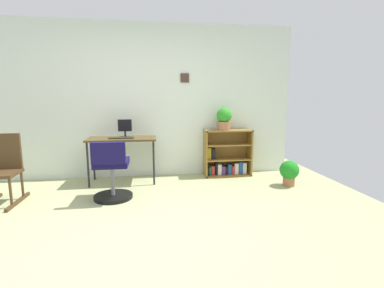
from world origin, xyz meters
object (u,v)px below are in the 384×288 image
Objects in this scene: keyboard at (121,138)px; potted_plant_floor at (289,172)px; bookshelf_low at (226,155)px; monitor at (125,129)px; rocking_chair at (3,168)px; office_chair at (112,174)px; potted_plant_on_shelf at (224,119)px; desk at (122,142)px.

potted_plant_floor is (2.58, -0.50, -0.51)m from keyboard.
keyboard is 0.47× the size of bookshelf_low.
monitor is 0.32× the size of rocking_chair.
potted_plant_on_shelf is (1.77, 0.95, 0.65)m from office_chair.
office_chair is at bearing -4.91° from rocking_chair.
rocking_chair is (-1.39, 0.12, 0.09)m from office_chair.
bookshelf_low reaches higher than potted_plant_floor.
desk is at bearing -173.50° from bookshelf_low.
bookshelf_low is 0.66m from potted_plant_on_shelf.
monitor reaches higher than keyboard.
bookshelf_low reaches higher than keyboard.
potted_plant_on_shelf reaches higher than desk.
rocking_chair is at bearing -156.77° from keyboard.
keyboard is 1.74m from potted_plant_on_shelf.
monitor is 0.75× the size of keyboard.
office_chair is 2.03× the size of potted_plant_floor.
potted_plant_floor is (2.53, -0.65, -0.64)m from monitor.
desk is at bearing 167.72° from potted_plant_floor.
monitor reaches higher than office_chair.
rocking_chair reaches higher than bookshelf_low.
monitor is 1.67m from potted_plant_on_shelf.
potted_plant_floor is at bearing 1.74° from rocking_chair.
desk is 1.75m from potted_plant_on_shelf.
potted_plant_floor is at bearing -12.28° from desk.
keyboard is at bearing 169.02° from potted_plant_floor.
rocking_chair is at bearing -154.82° from desk.
keyboard is at bearing -91.94° from desk.
office_chair is 2.11m from potted_plant_on_shelf.
keyboard is 0.96× the size of potted_plant_floor.
rocking_chair is 1.10× the size of bookshelf_low.
rocking_chair is 4.04m from potted_plant_floor.
potted_plant_floor is (0.80, -0.76, -0.13)m from bookshelf_low.
bookshelf_low is at bearing 8.41° from keyboard.
potted_plant_floor is at bearing -10.98° from keyboard.
office_chair is (-0.06, -0.80, -0.30)m from desk.
bookshelf_low is (3.23, 0.89, -0.10)m from rocking_chair.
bookshelf_low is at bearing 6.50° from desk.
potted_plant_on_shelf is (1.71, 0.21, 0.27)m from keyboard.
rocking_chair is at bearing -152.78° from monitor.
desk is at bearing -117.65° from monitor.
desk is at bearing 85.43° from office_chair.
office_chair reaches higher than desk.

